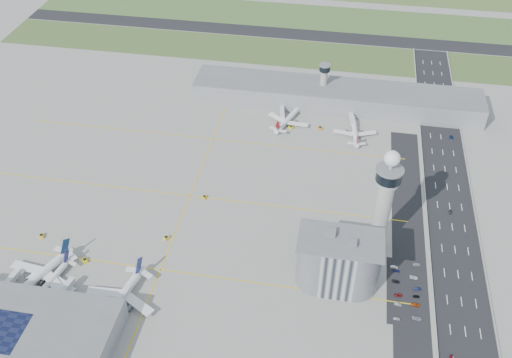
% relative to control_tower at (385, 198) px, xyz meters
% --- Properties ---
extents(ground, '(1000.00, 1000.00, 0.00)m').
position_rel_control_tower_xyz_m(ground, '(-72.00, -8.00, -35.04)').
color(ground, '#9F9C94').
extents(grass_strip_0, '(480.00, 50.00, 0.08)m').
position_rel_control_tower_xyz_m(grass_strip_0, '(-92.00, 217.00, -35.00)').
color(grass_strip_0, '#485C2B').
rests_on(grass_strip_0, ground).
extents(grass_strip_1, '(480.00, 60.00, 0.08)m').
position_rel_control_tower_xyz_m(grass_strip_1, '(-92.00, 292.00, -35.00)').
color(grass_strip_1, '#41602D').
rests_on(grass_strip_1, ground).
extents(runway, '(480.00, 22.00, 0.10)m').
position_rel_control_tower_xyz_m(runway, '(-92.00, 254.00, -34.98)').
color(runway, black).
rests_on(runway, ground).
extents(highway, '(28.00, 500.00, 0.10)m').
position_rel_control_tower_xyz_m(highway, '(43.00, -8.00, -34.99)').
color(highway, black).
rests_on(highway, ground).
extents(barrier_left, '(0.60, 500.00, 1.20)m').
position_rel_control_tower_xyz_m(barrier_left, '(29.00, -8.00, -34.44)').
color(barrier_left, '#9E9E99').
rests_on(barrier_left, ground).
extents(barrier_right, '(0.60, 500.00, 1.20)m').
position_rel_control_tower_xyz_m(barrier_right, '(57.00, -8.00, -34.44)').
color(barrier_right, '#9E9E99').
rests_on(barrier_right, ground).
extents(landside_road, '(18.00, 260.00, 0.08)m').
position_rel_control_tower_xyz_m(landside_road, '(18.00, -18.00, -35.00)').
color(landside_road, black).
rests_on(landside_road, ground).
extents(parking_lot, '(20.00, 44.00, 0.10)m').
position_rel_control_tower_xyz_m(parking_lot, '(16.00, -30.00, -34.99)').
color(parking_lot, black).
rests_on(parking_lot, ground).
extents(taxiway_line_h_0, '(260.00, 0.60, 0.01)m').
position_rel_control_tower_xyz_m(taxiway_line_h_0, '(-112.00, -38.00, -35.04)').
color(taxiway_line_h_0, yellow).
rests_on(taxiway_line_h_0, ground).
extents(taxiway_line_h_1, '(260.00, 0.60, 0.01)m').
position_rel_control_tower_xyz_m(taxiway_line_h_1, '(-112.00, 22.00, -35.04)').
color(taxiway_line_h_1, yellow).
rests_on(taxiway_line_h_1, ground).
extents(taxiway_line_h_2, '(260.00, 0.60, 0.01)m').
position_rel_control_tower_xyz_m(taxiway_line_h_2, '(-112.00, 82.00, -35.04)').
color(taxiway_line_h_2, yellow).
rests_on(taxiway_line_h_2, ground).
extents(taxiway_line_v, '(0.60, 260.00, 0.01)m').
position_rel_control_tower_xyz_m(taxiway_line_v, '(-112.00, 22.00, -35.04)').
color(taxiway_line_v, yellow).
rests_on(taxiway_line_v, ground).
extents(control_tower, '(14.00, 14.00, 64.50)m').
position_rel_control_tower_xyz_m(control_tower, '(0.00, 0.00, 0.00)').
color(control_tower, '#ADAAA5').
rests_on(control_tower, ground).
extents(secondary_tower, '(8.60, 8.60, 31.90)m').
position_rel_control_tower_xyz_m(secondary_tower, '(-42.00, 142.00, -16.24)').
color(secondary_tower, '#ADAAA5').
rests_on(secondary_tower, ground).
extents(admin_building, '(42.00, 24.00, 33.50)m').
position_rel_control_tower_xyz_m(admin_building, '(-20.01, -30.00, -19.74)').
color(admin_building, '#B2B2B7').
rests_on(admin_building, ground).
extents(terminal_pier, '(210.00, 32.00, 15.80)m').
position_rel_control_tower_xyz_m(terminal_pier, '(-32.00, 140.00, -27.14)').
color(terminal_pier, gray).
rests_on(terminal_pier, ground).
extents(near_terminal, '(84.00, 42.00, 13.00)m').
position_rel_control_tower_xyz_m(near_terminal, '(-160.07, -90.02, -28.62)').
color(near_terminal, gray).
rests_on(near_terminal, ground).
extents(airplane_near_a, '(53.09, 56.79, 12.73)m').
position_rel_control_tower_xyz_m(airplane_near_a, '(-171.18, -56.54, -28.67)').
color(airplane_near_a, white).
rests_on(airplane_near_a, ground).
extents(airplane_near_b, '(35.50, 39.57, 9.67)m').
position_rel_control_tower_xyz_m(airplane_near_b, '(-164.07, -57.99, -30.21)').
color(airplane_near_b, white).
rests_on(airplane_near_b, ground).
extents(airplane_near_c, '(47.22, 52.34, 12.61)m').
position_rel_control_tower_xyz_m(airplane_near_c, '(-124.87, -63.37, -28.73)').
color(airplane_near_c, white).
rests_on(airplane_near_c, ground).
extents(airplane_far_a, '(42.31, 45.70, 10.43)m').
position_rel_control_tower_xyz_m(airplane_far_a, '(-63.50, 111.14, -29.83)').
color(airplane_far_a, white).
rests_on(airplane_far_a, ground).
extents(airplane_far_b, '(33.86, 38.56, 9.93)m').
position_rel_control_tower_xyz_m(airplane_far_b, '(-16.06, 104.55, -30.08)').
color(airplane_far_b, white).
rests_on(airplane_far_b, ground).
extents(jet_bridge_near_0, '(5.39, 14.31, 5.70)m').
position_rel_control_tower_xyz_m(jet_bridge_near_0, '(-185.00, -69.00, -32.19)').
color(jet_bridge_near_0, silver).
rests_on(jet_bridge_near_0, ground).
extents(jet_bridge_near_1, '(5.39, 14.31, 5.70)m').
position_rel_control_tower_xyz_m(jet_bridge_near_1, '(-155.00, -69.00, -32.19)').
color(jet_bridge_near_1, silver).
rests_on(jet_bridge_near_1, ground).
extents(jet_bridge_near_2, '(5.39, 14.31, 5.70)m').
position_rel_control_tower_xyz_m(jet_bridge_near_2, '(-125.00, -69.00, -32.19)').
color(jet_bridge_near_2, silver).
rests_on(jet_bridge_near_2, ground).
extents(jet_bridge_far_0, '(5.39, 14.31, 5.70)m').
position_rel_control_tower_xyz_m(jet_bridge_far_0, '(-70.00, 124.00, -32.19)').
color(jet_bridge_far_0, silver).
rests_on(jet_bridge_far_0, ground).
extents(jet_bridge_far_1, '(5.39, 14.31, 5.70)m').
position_rel_control_tower_xyz_m(jet_bridge_far_1, '(-20.00, 124.00, -32.19)').
color(jet_bridge_far_1, silver).
rests_on(jet_bridge_far_1, ground).
extents(tug_0, '(3.02, 3.83, 1.98)m').
position_rel_control_tower_xyz_m(tug_0, '(-184.77, -26.36, -34.05)').
color(tug_0, gold).
rests_on(tug_0, ground).
extents(tug_1, '(3.93, 4.14, 1.98)m').
position_rel_control_tower_xyz_m(tug_1, '(-153.44, -39.50, -34.05)').
color(tug_1, yellow).
rests_on(tug_1, ground).
extents(tug_2, '(3.63, 3.96, 1.90)m').
position_rel_control_tower_xyz_m(tug_2, '(-115.38, -15.71, -34.09)').
color(tug_2, yellow).
rests_on(tug_2, ground).
extents(tug_3, '(2.72, 3.36, 1.70)m').
position_rel_control_tower_xyz_m(tug_3, '(-102.76, 21.65, -34.19)').
color(tug_3, '#E3B60E').
rests_on(tug_3, ground).
extents(tug_4, '(3.91, 3.79, 1.88)m').
position_rel_control_tower_xyz_m(tug_4, '(-60.63, 104.33, -34.10)').
color(tug_4, '#D9CA0B').
rests_on(tug_4, ground).
extents(tug_5, '(3.75, 4.14, 1.99)m').
position_rel_control_tower_xyz_m(tug_5, '(-40.32, 106.81, -34.05)').
color(tug_5, orange).
rests_on(tug_5, ground).
extents(car_lot_0, '(3.40, 1.49, 1.14)m').
position_rel_control_tower_xyz_m(car_lot_0, '(10.73, -48.55, -34.47)').
color(car_lot_0, silver).
rests_on(car_lot_0, ground).
extents(car_lot_1, '(3.79, 1.63, 1.21)m').
position_rel_control_tower_xyz_m(car_lot_1, '(11.64, -39.59, -34.43)').
color(car_lot_1, '#9497A0').
rests_on(car_lot_1, ground).
extents(car_lot_2, '(4.15, 2.38, 1.09)m').
position_rel_control_tower_xyz_m(car_lot_2, '(11.80, -33.75, -34.50)').
color(car_lot_2, maroon).
rests_on(car_lot_2, ground).
extents(car_lot_3, '(3.97, 1.67, 1.14)m').
position_rel_control_tower_xyz_m(car_lot_3, '(10.64, -24.91, -34.47)').
color(car_lot_3, black).
rests_on(car_lot_3, ground).
extents(car_lot_4, '(3.36, 1.60, 1.11)m').
position_rel_control_tower_xyz_m(car_lot_4, '(11.08, -17.61, -34.49)').
color(car_lot_4, navy).
rests_on(car_lot_4, ground).
extents(car_lot_5, '(3.89, 1.36, 1.28)m').
position_rel_control_tower_xyz_m(car_lot_5, '(9.83, -15.17, -34.40)').
color(car_lot_5, white).
rests_on(car_lot_5, ground).
extents(car_lot_6, '(4.75, 2.47, 1.28)m').
position_rel_control_tower_xyz_m(car_lot_6, '(20.45, -46.72, -34.40)').
color(car_lot_6, '#9EA1AB').
rests_on(car_lot_6, ground).
extents(car_lot_7, '(4.54, 2.05, 1.29)m').
position_rel_control_tower_xyz_m(car_lot_7, '(20.14, -38.50, -34.40)').
color(car_lot_7, '#B23D0D').
rests_on(car_lot_7, ground).
extents(car_lot_8, '(3.36, 1.48, 1.12)m').
position_rel_control_tower_xyz_m(car_lot_8, '(20.68, -32.99, -34.48)').
color(car_lot_8, black).
rests_on(car_lot_8, ground).
extents(car_lot_9, '(4.03, 1.84, 1.28)m').
position_rel_control_tower_xyz_m(car_lot_9, '(21.29, -28.08, -34.40)').
color(car_lot_9, '#182149').
rests_on(car_lot_9, ground).
extents(car_lot_10, '(4.54, 2.49, 1.20)m').
position_rel_control_tower_xyz_m(car_lot_10, '(19.89, -20.60, -34.44)').
color(car_lot_10, white).
rests_on(car_lot_10, ground).
extents(car_lot_11, '(4.28, 2.16, 1.19)m').
position_rel_control_tower_xyz_m(car_lot_11, '(21.86, -11.16, -34.45)').
color(car_lot_11, '#9EA3A9').
rests_on(car_lot_11, ground).
extents(car_hw_0, '(1.62, 3.56, 1.18)m').
position_rel_control_tower_xyz_m(car_hw_0, '(35.10, -66.49, -34.45)').
color(car_hw_0, maroon).
rests_on(car_hw_0, ground).
extents(car_hw_1, '(1.43, 3.53, 1.14)m').
position_rel_control_tower_xyz_m(car_hw_1, '(42.96, 33.92, -34.47)').
color(car_hw_1, black).
rests_on(car_hw_1, ground).
extents(car_hw_2, '(2.26, 4.67, 1.28)m').
position_rel_control_tower_xyz_m(car_hw_2, '(50.02, 111.67, -34.40)').
color(car_hw_2, navy).
rests_on(car_hw_2, ground).
extents(car_hw_4, '(1.66, 3.54, 1.17)m').
position_rel_control_tower_xyz_m(car_hw_4, '(34.99, 170.26, -34.45)').
color(car_hw_4, gray).
rests_on(car_hw_4, ground).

